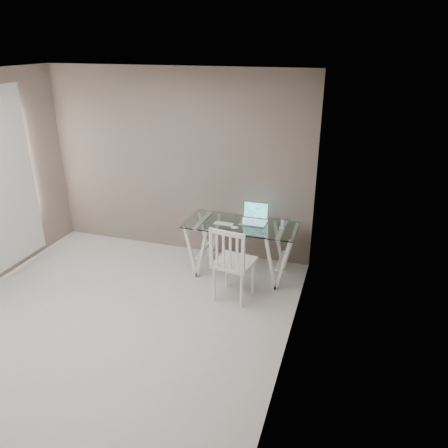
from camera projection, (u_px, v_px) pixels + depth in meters
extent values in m
plane|color=#B9B6B1|center=(104.00, 331.00, 4.91)|extent=(4.50, 4.50, 0.00)
cube|color=white|center=(71.00, 79.00, 3.85)|extent=(4.00, 4.50, 0.02)
cube|color=#72635A|center=(178.00, 164.00, 6.35)|extent=(4.00, 0.02, 2.70)
cube|color=#72635A|center=(287.00, 247.00, 3.83)|extent=(0.02, 4.50, 2.70)
cube|color=silver|center=(241.00, 224.00, 5.83)|extent=(1.50, 0.70, 0.01)
cube|color=white|center=(203.00, 245.00, 6.13)|extent=(0.24, 0.62, 0.72)
cube|color=white|center=(281.00, 255.00, 5.83)|extent=(0.24, 0.62, 0.72)
cube|color=white|center=(234.00, 262.00, 5.38)|extent=(0.52, 0.52, 0.04)
cylinder|color=white|center=(214.00, 284.00, 5.40)|extent=(0.04, 0.04, 0.47)
cylinder|color=white|center=(242.00, 291.00, 5.25)|extent=(0.04, 0.04, 0.47)
cylinder|color=white|center=(227.00, 271.00, 5.70)|extent=(0.04, 0.04, 0.47)
cylinder|color=white|center=(253.00, 277.00, 5.56)|extent=(0.04, 0.04, 0.47)
cube|color=white|center=(227.00, 251.00, 5.10)|extent=(0.46, 0.10, 0.51)
cube|color=silver|center=(253.00, 222.00, 5.86)|extent=(0.36, 0.25, 0.02)
cube|color=#19D899|center=(256.00, 210.00, 5.93)|extent=(0.36, 0.05, 0.24)
cube|color=silver|center=(224.00, 224.00, 5.83)|extent=(0.27, 0.12, 0.01)
ellipsoid|color=white|center=(235.00, 227.00, 5.68)|extent=(0.10, 0.06, 0.03)
cube|color=white|center=(282.00, 227.00, 5.72)|extent=(0.06, 0.06, 0.01)
cube|color=black|center=(282.00, 223.00, 5.70)|extent=(0.05, 0.03, 0.10)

